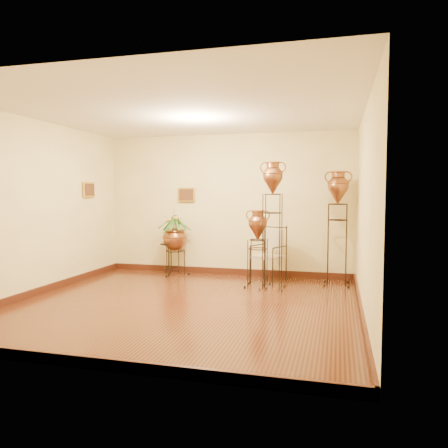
% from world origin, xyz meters
% --- Properties ---
extents(ground, '(5.00, 5.00, 0.00)m').
position_xyz_m(ground, '(0.00, 0.00, 0.00)').
color(ground, '#5B2E15').
rests_on(ground, ground).
extents(room_shell, '(5.02, 5.02, 2.81)m').
position_xyz_m(room_shell, '(-0.01, 0.01, 1.73)').
color(room_shell, '#FFF4A4').
rests_on(room_shell, ground).
extents(amphora_tall, '(0.50, 0.50, 2.18)m').
position_xyz_m(amphora_tall, '(1.09, 1.35, 1.12)').
color(amphora_tall, black).
rests_on(amphora_tall, ground).
extents(amphora_mid, '(0.52, 0.52, 2.05)m').
position_xyz_m(amphora_mid, '(2.15, 1.96, 1.03)').
color(amphora_mid, black).
rests_on(amphora_mid, ground).
extents(amphora_short, '(0.45, 0.45, 1.37)m').
position_xyz_m(amphora_short, '(0.81, 1.48, 0.68)').
color(amphora_short, black).
rests_on(amphora_short, ground).
extents(planter_urn, '(0.89, 0.89, 1.40)m').
position_xyz_m(planter_urn, '(-0.99, 2.15, 0.78)').
color(planter_urn, black).
rests_on(planter_urn, ground).
extents(armchair, '(0.74, 0.72, 1.02)m').
position_xyz_m(armchair, '(0.93, 1.92, 0.51)').
color(armchair, black).
rests_on(armchair, ground).
extents(side_table, '(0.44, 0.44, 0.80)m').
position_xyz_m(side_table, '(-1.07, 2.15, 0.33)').
color(side_table, black).
rests_on(side_table, ground).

